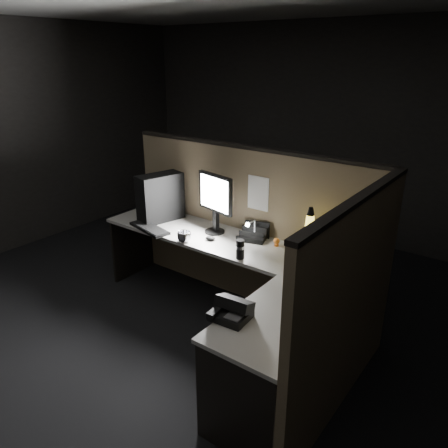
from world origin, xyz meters
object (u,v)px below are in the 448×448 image
Objects in this scene: monitor at (215,198)px; desk_phone at (231,310)px; keyboard at (149,228)px; lava_lamp at (309,238)px; pc_tower at (160,197)px.

desk_phone is at bearing -35.43° from monitor.
keyboard is at bearing 149.41° from desk_phone.
desk_phone is at bearing -89.78° from lava_lamp.
pc_tower is at bearing -177.62° from lava_lamp.
monitor reaches higher than lava_lamp.
desk_phone is (0.00, -1.06, -0.13)m from lava_lamp.
monitor is at bearing 127.51° from desk_phone.
pc_tower is 1.89m from desk_phone.
desk_phone is (1.50, -0.74, 0.04)m from keyboard.
keyboard is (-0.54, -0.33, -0.32)m from monitor.
monitor is 1.46m from desk_phone.
keyboard is 1.67m from desk_phone.
pc_tower is 1.59m from lava_lamp.
desk_phone is (1.59, -1.00, -0.18)m from pc_tower.
keyboard is 1.09× the size of lava_lamp.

